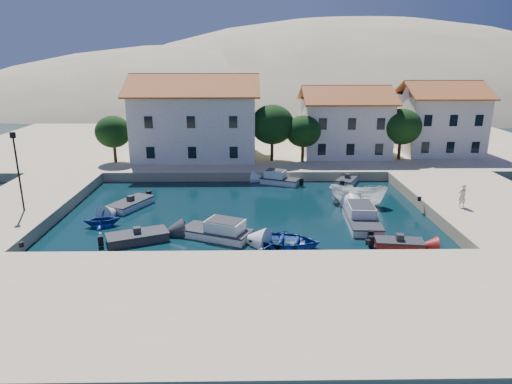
% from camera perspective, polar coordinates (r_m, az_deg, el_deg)
% --- Properties ---
extents(ground, '(400.00, 400.00, 0.00)m').
position_cam_1_polar(ground, '(29.34, -1.45, -9.09)').
color(ground, black).
rests_on(ground, ground).
extents(quay_south, '(52.00, 12.00, 1.00)m').
position_cam_1_polar(quay_south, '(23.82, -1.59, -14.31)').
color(quay_south, '#C7B088').
rests_on(quay_south, ground).
extents(quay_east, '(11.00, 20.00, 1.00)m').
position_cam_1_polar(quay_east, '(43.40, 26.86, -1.57)').
color(quay_east, '#C7B088').
rests_on(quay_east, ground).
extents(quay_west, '(8.00, 20.00, 1.00)m').
position_cam_1_polar(quay_west, '(43.01, -27.57, -1.82)').
color(quay_west, '#C7B088').
rests_on(quay_west, ground).
extents(quay_north, '(80.00, 36.00, 1.00)m').
position_cam_1_polar(quay_north, '(65.59, 0.58, 5.94)').
color(quay_north, '#C7B088').
rests_on(quay_north, ground).
extents(hills, '(254.00, 176.00, 99.00)m').
position_cam_1_polar(hills, '(155.66, 6.62, 3.18)').
color(hills, tan).
rests_on(hills, ground).
extents(building_left, '(14.70, 9.45, 9.70)m').
position_cam_1_polar(building_left, '(55.20, -7.58, 9.46)').
color(building_left, beige).
rests_on(building_left, quay_north).
extents(building_mid, '(10.50, 8.40, 8.30)m').
position_cam_1_polar(building_mid, '(57.13, 11.03, 8.82)').
color(building_mid, beige).
rests_on(building_mid, quay_north).
extents(building_right, '(9.45, 8.40, 8.80)m').
position_cam_1_polar(building_right, '(61.62, 21.97, 8.73)').
color(building_right, beige).
rests_on(building_right, quay_north).
extents(trees, '(37.30, 5.30, 6.45)m').
position_cam_1_polar(trees, '(52.64, 3.71, 8.02)').
color(trees, '#382314').
rests_on(trees, quay_north).
extents(lamppost, '(0.35, 0.25, 6.22)m').
position_cam_1_polar(lamppost, '(39.57, -27.69, 3.09)').
color(lamppost, black).
rests_on(lamppost, quay_west).
extents(bollards, '(29.36, 9.56, 0.30)m').
position_cam_1_polar(bollards, '(32.53, 3.54, -4.25)').
color(bollards, black).
rests_on(bollards, ground).
extents(motorboat_grey_sw, '(4.69, 3.43, 1.25)m').
position_cam_1_polar(motorboat_grey_sw, '(33.85, -14.59, -5.49)').
color(motorboat_grey_sw, '#2D2E32').
rests_on(motorboat_grey_sw, ground).
extents(cabin_cruiser_south, '(5.49, 4.00, 1.60)m').
position_cam_1_polar(cabin_cruiser_south, '(33.47, -4.96, -4.90)').
color(cabin_cruiser_south, white).
rests_on(cabin_cruiser_south, ground).
extents(rowboat_south, '(5.59, 4.53, 1.02)m').
position_cam_1_polar(rowboat_south, '(32.20, 3.61, -6.69)').
color(rowboat_south, navy).
rests_on(rowboat_south, ground).
extents(motorboat_red_se, '(3.40, 1.87, 1.25)m').
position_cam_1_polar(motorboat_red_se, '(33.07, 17.46, -6.26)').
color(motorboat_red_se, maroon).
rests_on(motorboat_red_se, ground).
extents(cabin_cruiser_east, '(2.67, 5.90, 1.60)m').
position_cam_1_polar(cabin_cruiser_east, '(36.78, 13.12, -3.27)').
color(cabin_cruiser_east, white).
rests_on(cabin_cruiser_east, ground).
extents(boat_east, '(5.40, 3.36, 1.96)m').
position_cam_1_polar(boat_east, '(41.76, 12.51, -1.50)').
color(boat_east, white).
rests_on(boat_east, ground).
extents(motorboat_white_ne, '(3.00, 3.82, 1.25)m').
position_cam_1_polar(motorboat_white_ne, '(48.18, 11.34, 1.38)').
color(motorboat_white_ne, white).
rests_on(motorboat_white_ne, ground).
extents(rowboat_west, '(3.22, 2.94, 1.44)m').
position_cam_1_polar(rowboat_west, '(37.62, -18.61, -4.04)').
color(rowboat_west, navy).
rests_on(rowboat_west, ground).
extents(motorboat_white_west, '(3.59, 4.69, 1.25)m').
position_cam_1_polar(motorboat_white_west, '(41.36, -15.37, -1.46)').
color(motorboat_white_west, white).
rests_on(motorboat_white_west, ground).
extents(cabin_cruiser_north, '(4.28, 3.09, 1.60)m').
position_cam_1_polar(cabin_cruiser_north, '(47.16, 3.02, 1.58)').
color(cabin_cruiser_north, white).
rests_on(cabin_cruiser_north, ground).
extents(pedestrian, '(0.80, 0.64, 1.91)m').
position_cam_1_polar(pedestrian, '(40.16, 24.38, -0.44)').
color(pedestrian, beige).
rests_on(pedestrian, quay_east).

